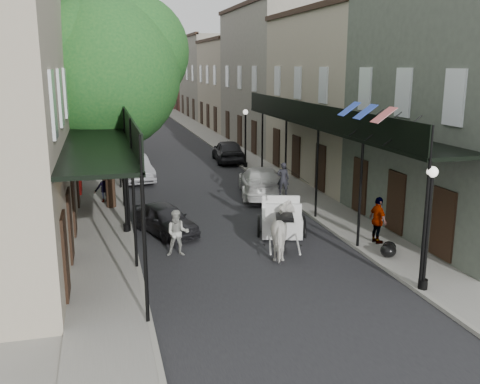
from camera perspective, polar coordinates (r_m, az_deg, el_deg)
ground at (r=17.05m, az=3.28°, el=-9.42°), size 140.00×140.00×0.00m
road at (r=35.88m, az=-6.61°, el=2.75°), size 8.00×90.00×0.01m
sidewalk_left at (r=35.53m, az=-14.62°, el=2.39°), size 2.20×90.00×0.12m
sidewalk_right at (r=36.89m, az=1.11°, el=3.22°), size 2.20×90.00×0.12m
building_row_left at (r=45.09m, az=-19.78°, el=10.96°), size 5.00×80.00×10.50m
building_row_right at (r=46.93m, az=2.06°, el=11.79°), size 5.00×80.00×10.50m
gallery_left at (r=22.05m, az=-14.38°, el=6.35°), size 2.20×18.05×4.88m
gallery_right at (r=24.09m, az=9.20°, el=7.17°), size 2.20×18.05×4.88m
tree_near at (r=25.11m, az=-13.43°, el=12.80°), size 7.31×6.80×9.63m
tree_far at (r=39.11m, az=-14.05°, el=11.93°), size 6.45×6.00×8.61m
lamppost_right_near at (r=16.41m, az=19.39°, el=-3.52°), size 0.32×0.32×3.71m
lamppost_left at (r=21.43m, az=-12.20°, el=0.83°), size 0.32×0.32×3.71m
lamppost_right_far at (r=34.44m, az=0.59°, el=5.84°), size 0.32×0.32×3.71m
horse at (r=18.91m, az=4.77°, el=-4.16°), size 1.57×2.35×1.83m
carriage at (r=21.57m, az=4.44°, el=-1.18°), size 2.37×3.01×3.06m
pedestrian_walking at (r=18.99m, az=-6.68°, el=-4.38°), size 0.89×0.74×1.67m
pedestrian_sidewalk_left at (r=26.61m, az=-14.32°, el=0.54°), size 1.10×0.88×1.49m
pedestrian_sidewalk_right at (r=20.45m, az=14.50°, el=-2.93°), size 0.49×1.06×1.76m
car_left_near at (r=21.55m, az=-7.98°, el=-2.87°), size 2.65×3.86×1.22m
car_left_mid at (r=31.69m, az=-11.27°, el=2.52°), size 2.24×4.72×1.49m
car_left_far at (r=48.38m, az=-13.14°, el=6.13°), size 3.93×5.75×1.46m
car_right_near at (r=27.47m, az=2.26°, el=1.14°), size 3.16×5.58×1.52m
car_right_far at (r=37.13m, az=-1.28°, el=4.41°), size 2.22×4.71×1.56m
trash_bags at (r=19.47m, az=15.57°, el=-5.89°), size 0.81×0.96×0.47m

